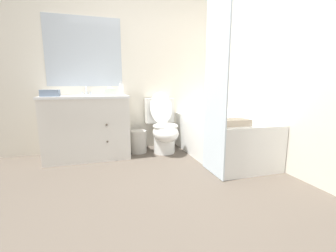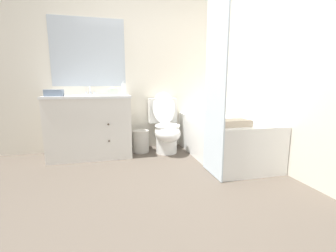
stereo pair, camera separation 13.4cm
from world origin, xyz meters
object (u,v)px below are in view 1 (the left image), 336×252
sink_faucet (87,92)px  soap_dispenser (121,89)px  bathtub (220,137)px  tissue_box (110,92)px  vanity_cabinet (88,126)px  hand_towel_folded (50,93)px  bath_towel_folded (233,122)px  toilet (163,128)px  wastebasket (138,142)px

sink_faucet → soap_dispenser: soap_dispenser is taller
bathtub → tissue_box: bearing=162.6°
vanity_cabinet → soap_dispenser: bearing=0.0°
sink_faucet → hand_towel_folded: (-0.39, -0.34, 0.01)m
tissue_box → hand_towel_folded: (-0.70, -0.10, -0.00)m
bathtub → bath_towel_folded: 0.65m
sink_faucet → tissue_box: (0.31, -0.25, 0.01)m
tissue_box → soap_dispenser: (0.15, 0.04, 0.04)m
vanity_cabinet → sink_faucet: bearing=90.0°
vanity_cabinet → toilet: (1.03, -0.06, -0.07)m
bathtub → soap_dispenser: soap_dispenser is taller
soap_dispenser → hand_towel_folded: size_ratio=0.91×
wastebasket → bath_towel_folded: bath_towel_folded is taller
hand_towel_folded → toilet: bearing=3.0°
vanity_cabinet → tissue_box: size_ratio=7.65×
toilet → bath_towel_folded: toilet is taller
tissue_box → bath_towel_folded: bearing=-38.6°
tissue_box → bath_towel_folded: tissue_box is taller
wastebasket → hand_towel_folded: 1.29m
toilet → bathtub: (0.69, -0.42, -0.09)m
tissue_box → soap_dispenser: size_ratio=0.75×
bathtub → wastebasket: 1.16m
bath_towel_folded → sink_faucet: bearing=141.4°
toilet → wastebasket: 0.42m
bath_towel_folded → bathtub: bearing=72.7°
bath_towel_folded → toilet: bearing=118.1°
toilet → bath_towel_folded: size_ratio=2.55×
wastebasket → soap_dispenser: (-0.22, -0.01, 0.75)m
bathtub → soap_dispenser: (-1.26, 0.48, 0.64)m
soap_dispenser → bathtub: bearing=-20.7°
bathtub → wastebasket: (-1.05, 0.49, -0.11)m
tissue_box → hand_towel_folded: tissue_box is taller
sink_faucet → bathtub: bearing=-21.8°
wastebasket → tissue_box: tissue_box is taller
hand_towel_folded → vanity_cabinet: bearing=18.7°
wastebasket → soap_dispenser: 0.78m
sink_faucet → hand_towel_folded: size_ratio=0.69×
bathtub → soap_dispenser: bearing=159.3°
hand_towel_folded → soap_dispenser: bearing=8.9°
vanity_cabinet → sink_faucet: size_ratio=7.54×
vanity_cabinet → bath_towel_folded: bearing=-33.5°
tissue_box → hand_towel_folded: bearing=-172.1°
sink_faucet → hand_towel_folded: bearing=-138.8°
wastebasket → bath_towel_folded: size_ratio=0.94×
soap_dispenser → tissue_box: bearing=-166.6°
hand_towel_folded → bath_towel_folded: bearing=-24.7°
toilet → hand_towel_folded: (-1.42, -0.08, 0.51)m
soap_dispenser → hand_towel_folded: 0.86m
bathtub → hand_towel_folded: 2.22m
vanity_cabinet → wastebasket: vanity_cabinet is taller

